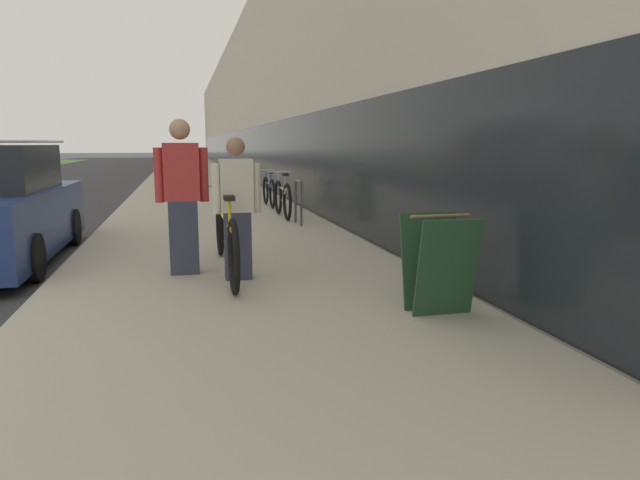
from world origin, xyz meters
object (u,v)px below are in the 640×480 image
(bike_rack_hoop, at_px, (298,197))
(person_rider, at_px, (237,209))
(cruiser_bike_middle, at_px, (269,191))
(sandwich_board_sign, at_px, (439,263))
(person_bystander, at_px, (182,197))
(tandem_bicycle, at_px, (226,238))
(cruiser_bike_nearest, at_px, (283,198))

(bike_rack_hoop, bearing_deg, person_rider, -110.13)
(cruiser_bike_middle, relative_size, sandwich_board_sign, 1.99)
(person_bystander, xyz_separation_m, sandwich_board_sign, (2.23, -2.16, -0.45))
(person_rider, height_order, person_bystander, person_bystander)
(person_rider, xyz_separation_m, cruiser_bike_middle, (1.47, 7.51, -0.43))
(tandem_bicycle, bearing_deg, sandwich_board_sign, -50.27)
(bike_rack_hoop, distance_m, sandwich_board_sign, 5.96)
(sandwich_board_sign, bearing_deg, person_bystander, 135.97)
(person_bystander, height_order, cruiser_bike_middle, person_bystander)
(tandem_bicycle, xyz_separation_m, person_rider, (0.11, -0.37, 0.39))
(person_bystander, distance_m, bike_rack_hoop, 4.37)
(cruiser_bike_middle, bearing_deg, tandem_bicycle, -102.50)
(person_bystander, distance_m, cruiser_bike_middle, 7.40)
(person_bystander, xyz_separation_m, bike_rack_hoop, (2.14, 3.79, -0.39))
(person_rider, distance_m, person_bystander, 0.74)
(person_rider, bearing_deg, bike_rack_hoop, 69.87)
(bike_rack_hoop, xyz_separation_m, sandwich_board_sign, (0.10, -5.95, -0.06))
(person_bystander, bearing_deg, bike_rack_hoop, 60.61)
(person_bystander, relative_size, bike_rack_hoop, 2.13)
(sandwich_board_sign, bearing_deg, bike_rack_hoop, 90.93)
(person_rider, xyz_separation_m, bike_rack_hoop, (1.55, 4.22, -0.29))
(person_rider, relative_size, cruiser_bike_middle, 0.89)
(person_bystander, relative_size, cruiser_bike_middle, 1.00)
(bike_rack_hoop, distance_m, cruiser_bike_middle, 3.29)
(cruiser_bike_nearest, xyz_separation_m, cruiser_bike_middle, (0.04, 2.17, -0.02))
(tandem_bicycle, bearing_deg, cruiser_bike_nearest, 72.71)
(cruiser_bike_nearest, relative_size, cruiser_bike_middle, 1.03)
(person_rider, xyz_separation_m, sandwich_board_sign, (1.64, -1.73, -0.35))
(bike_rack_hoop, bearing_deg, cruiser_bike_nearest, 95.50)
(tandem_bicycle, xyz_separation_m, sandwich_board_sign, (1.75, -2.11, 0.04))
(tandem_bicycle, height_order, person_bystander, person_bystander)
(tandem_bicycle, bearing_deg, person_bystander, 173.82)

